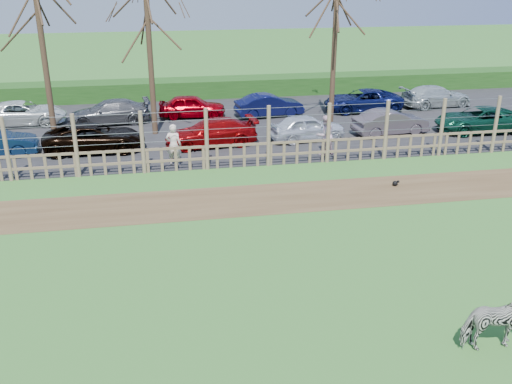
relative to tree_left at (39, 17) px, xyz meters
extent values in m
plane|color=#4F893C|center=(6.50, -12.50, -5.62)|extent=(120.00, 120.00, 0.00)
cube|color=brown|center=(6.50, -8.00, -5.61)|extent=(34.00, 2.80, 0.01)
cube|color=#232326|center=(6.50, 2.00, -5.60)|extent=(44.00, 13.00, 0.04)
cube|color=#1E4716|center=(6.50, 9.00, -5.07)|extent=(46.00, 2.00, 1.10)
cube|color=brown|center=(6.50, -4.50, -5.17)|extent=(30.00, 0.06, 0.10)
cube|color=brown|center=(6.50, -4.50, -4.67)|extent=(30.00, 0.06, 0.10)
cylinder|color=brown|center=(-1.00, -4.50, -4.37)|extent=(0.16, 0.16, 2.50)
cylinder|color=brown|center=(1.50, -4.50, -4.37)|extent=(0.16, 0.16, 2.50)
cylinder|color=brown|center=(4.00, -4.50, -4.37)|extent=(0.16, 0.16, 2.50)
cylinder|color=brown|center=(6.50, -4.50, -4.37)|extent=(0.16, 0.16, 2.50)
cylinder|color=brown|center=(9.00, -4.50, -4.37)|extent=(0.16, 0.16, 2.50)
cylinder|color=brown|center=(11.50, -4.50, -4.37)|extent=(0.16, 0.16, 2.50)
cylinder|color=brown|center=(14.00, -4.50, -4.37)|extent=(0.16, 0.16, 2.50)
cylinder|color=brown|center=(16.50, -4.50, -4.37)|extent=(0.16, 0.16, 2.50)
cylinder|color=brown|center=(19.00, -4.50, -4.37)|extent=(0.16, 0.16, 2.50)
cylinder|color=gray|center=(6.50, -4.50, -4.37)|extent=(30.00, 0.02, 0.02)
cylinder|color=gray|center=(6.50, -4.50, -3.97)|extent=(30.00, 0.02, 0.02)
cylinder|color=gray|center=(6.50, -4.50, -3.57)|extent=(30.00, 0.02, 0.02)
cylinder|color=gray|center=(6.50, -4.50, -3.22)|extent=(30.00, 0.02, 0.02)
cylinder|color=#3D2B1E|center=(0.00, 0.00, -1.87)|extent=(0.26, 0.26, 7.50)
cylinder|color=#3D2B1E|center=(4.50, 1.00, -2.37)|extent=(0.26, 0.26, 6.50)
cylinder|color=#3D2B1E|center=(13.50, 1.50, -2.12)|extent=(0.26, 0.26, 7.00)
imported|color=gray|center=(11.42, -17.13, -4.98)|extent=(1.54, 0.77, 1.27)
imported|color=beige|center=(5.21, -3.89, -4.71)|extent=(0.72, 0.58, 1.72)
imported|color=silver|center=(11.63, -3.61, -4.71)|extent=(0.99, 0.87, 1.72)
sphere|color=black|center=(13.19, -7.61, -5.52)|extent=(0.20, 0.20, 0.20)
sphere|color=black|center=(13.31, -7.61, -5.45)|extent=(0.10, 0.10, 0.10)
imported|color=black|center=(1.88, -1.37, -4.98)|extent=(4.32, 2.00, 1.20)
imported|color=#8F0609|center=(6.98, -1.44, -4.98)|extent=(4.30, 2.14, 1.20)
imported|color=silver|center=(11.47, -1.36, -4.98)|extent=(3.67, 1.84, 1.20)
imported|color=#5D525B|center=(15.65, -1.15, -4.98)|extent=(3.77, 1.71, 1.20)
imported|color=#0C3F2C|center=(20.13, -1.46, -4.98)|extent=(4.39, 2.16, 1.20)
imported|color=white|center=(-2.11, 3.85, -4.98)|extent=(4.37, 2.11, 1.20)
imported|color=#55565A|center=(2.23, 3.29, -4.98)|extent=(4.29, 2.11, 1.20)
imported|color=#98000A|center=(6.51, 3.86, -4.98)|extent=(3.64, 1.75, 1.20)
imported|color=#0D1140|center=(10.60, 3.34, -4.98)|extent=(3.78, 1.73, 1.20)
imported|color=#0E154C|center=(15.97, 3.55, -4.98)|extent=(4.39, 2.16, 1.20)
imported|color=silver|center=(20.48, 3.85, -4.98)|extent=(4.31, 2.19, 1.20)
camera|label=1|loc=(4.60, -26.19, 2.08)|focal=40.00mm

